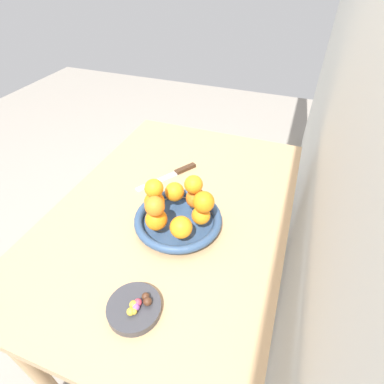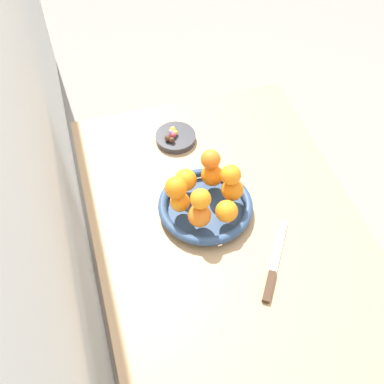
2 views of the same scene
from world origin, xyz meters
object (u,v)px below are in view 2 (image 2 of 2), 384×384
object	(u,v)px
candy_ball_6	(174,134)
dining_table	(227,242)
fruit_bowl	(205,206)
candy_ball_2	(171,131)
candy_ball_1	(173,135)
orange_5	(212,175)
candy_ball_0	(172,133)
orange_4	(232,190)
orange_1	(180,202)
orange_3	(227,212)
orange_7	(176,188)
candy_ball_3	(172,140)
candy_ball_4	(175,133)
orange_2	(199,216)
orange_6	(211,159)
orange_0	(186,180)
candy_dish	(176,138)
knife	(274,267)
candy_ball_5	(168,138)
orange_9	(231,175)
candy_ball_7	(173,129)
orange_8	(201,199)

from	to	relation	value
candy_ball_6	dining_table	bearing A→B (deg)	-170.60
fruit_bowl	candy_ball_2	size ratio (longest dim) A/B	17.67
candy_ball_1	candy_ball_6	bearing A→B (deg)	-39.70
orange_5	candy_ball_0	xyz separation A→B (m)	(0.24, 0.06, -0.04)
candy_ball_1	orange_4	bearing A→B (deg)	-162.19
orange_1	orange_5	world-z (taller)	orange_5
orange_3	orange_7	world-z (taller)	orange_7
candy_ball_3	candy_ball_4	distance (m)	0.03
orange_2	orange_5	xyz separation A→B (m)	(0.13, -0.08, 0.00)
orange_1	orange_6	bearing A→B (deg)	-56.55
orange_0	candy_dish	bearing A→B (deg)	-7.41
dining_table	orange_2	size ratio (longest dim) A/B	17.10
dining_table	candy_ball_0	world-z (taller)	candy_ball_0
knife	candy_ball_4	bearing A→B (deg)	13.58
fruit_bowl	candy_ball_5	world-z (taller)	candy_ball_5
candy_dish	orange_6	world-z (taller)	orange_6
orange_1	orange_2	distance (m)	0.07
orange_4	orange_9	size ratio (longest dim) A/B	1.13
knife	orange_0	bearing A→B (deg)	27.65
orange_4	candy_ball_1	distance (m)	0.32
candy_ball_0	candy_ball_1	size ratio (longest dim) A/B	0.98
fruit_bowl	candy_ball_6	xyz separation A→B (m)	(0.30, 0.01, 0.01)
candy_ball_2	knife	size ratio (longest dim) A/B	0.07
orange_5	orange_9	distance (m)	0.09
candy_dish	orange_4	xyz separation A→B (m)	(-0.30, -0.09, 0.06)
candy_ball_0	candy_ball_7	bearing A→B (deg)	-23.19
orange_2	candy_ball_4	size ratio (longest dim) A/B	3.28
orange_6	candy_ball_2	xyz separation A→B (m)	(0.24, 0.05, -0.10)
orange_2	candy_ball_0	size ratio (longest dim) A/B	3.52
orange_4	orange_7	xyz separation A→B (m)	(0.01, 0.16, 0.06)
orange_9	orange_0	bearing A→B (deg)	59.30
orange_2	orange_8	distance (m)	0.06
candy_ball_5	candy_ball_7	bearing A→B (deg)	-35.48
orange_3	orange_5	distance (m)	0.14
candy_ball_1	candy_ball_7	size ratio (longest dim) A/B	1.00
candy_ball_0	orange_6	bearing A→B (deg)	-166.93
candy_ball_0	candy_ball_3	bearing A→B (deg)	164.07
candy_ball_2	knife	world-z (taller)	candy_ball_2
candy_ball_5	orange_4	bearing A→B (deg)	-158.07
orange_5	candy_ball_5	world-z (taller)	orange_5
candy_ball_0	candy_ball_7	world-z (taller)	same
dining_table	candy_dish	world-z (taller)	candy_dish
orange_0	orange_1	distance (m)	0.08
candy_ball_1	dining_table	bearing A→B (deg)	-169.75
orange_3	fruit_bowl	bearing A→B (deg)	29.00
orange_1	candy_ball_2	xyz separation A→B (m)	(0.32, -0.06, -0.04)
candy_dish	orange_7	size ratio (longest dim) A/B	2.12
orange_2	candy_ball_0	distance (m)	0.37
orange_9	candy_ball_3	world-z (taller)	orange_9
orange_7	candy_ball_3	xyz separation A→B (m)	(0.27, -0.06, -0.10)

